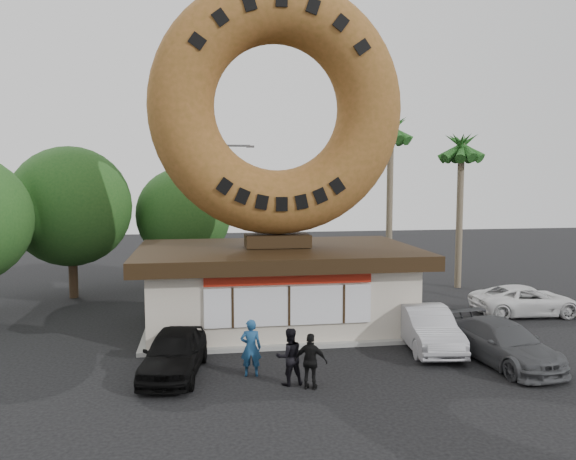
% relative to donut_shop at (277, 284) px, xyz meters
% --- Properties ---
extents(ground, '(90.00, 90.00, 0.00)m').
position_rel_donut_shop_xyz_m(ground, '(0.00, -5.98, -1.77)').
color(ground, black).
rests_on(ground, ground).
extents(donut_shop, '(11.20, 7.20, 3.80)m').
position_rel_donut_shop_xyz_m(donut_shop, '(0.00, 0.00, 0.00)').
color(donut_shop, beige).
rests_on(donut_shop, ground).
extents(giant_donut, '(10.12, 2.58, 10.12)m').
position_rel_donut_shop_xyz_m(giant_donut, '(0.00, 0.02, 7.10)').
color(giant_donut, brown).
rests_on(giant_donut, donut_shop).
extents(tree_west, '(6.00, 6.00, 7.65)m').
position_rel_donut_shop_xyz_m(tree_west, '(-9.50, 7.02, 2.87)').
color(tree_west, '#473321').
rests_on(tree_west, ground).
extents(tree_mid, '(5.20, 5.20, 6.63)m').
position_rel_donut_shop_xyz_m(tree_mid, '(-4.00, 9.02, 2.25)').
color(tree_mid, '#473321').
rests_on(tree_mid, ground).
extents(palm_near, '(2.60, 2.60, 9.75)m').
position_rel_donut_shop_xyz_m(palm_near, '(7.50, 8.02, 6.65)').
color(palm_near, '#726651').
rests_on(palm_near, ground).
extents(palm_far, '(2.60, 2.60, 8.75)m').
position_rel_donut_shop_xyz_m(palm_far, '(11.00, 6.52, 5.72)').
color(palm_far, '#726651').
rests_on(palm_far, ground).
extents(street_lamp, '(2.11, 0.20, 8.00)m').
position_rel_donut_shop_xyz_m(street_lamp, '(-1.86, 10.02, 2.72)').
color(street_lamp, '#59595E').
rests_on(street_lamp, ground).
extents(person_left, '(0.69, 0.49, 1.78)m').
position_rel_donut_shop_xyz_m(person_left, '(-1.59, -5.62, -0.88)').
color(person_left, navy).
rests_on(person_left, ground).
extents(person_center, '(0.92, 0.77, 1.70)m').
position_rel_donut_shop_xyz_m(person_center, '(-0.54, -6.52, -0.92)').
color(person_center, black).
rests_on(person_center, ground).
extents(person_right, '(1.04, 0.75, 1.63)m').
position_rel_donut_shop_xyz_m(person_right, '(0.03, -6.96, -0.95)').
color(person_right, black).
rests_on(person_right, ground).
extents(car_black, '(2.28, 4.37, 1.42)m').
position_rel_donut_shop_xyz_m(car_black, '(-3.94, -5.17, -1.06)').
color(car_black, black).
rests_on(car_black, ground).
extents(car_silver, '(2.04, 4.62, 1.48)m').
position_rel_donut_shop_xyz_m(car_silver, '(4.89, -3.77, -1.03)').
color(car_silver, '#A3A3A8').
rests_on(car_silver, ground).
extents(car_grey, '(2.52, 4.90, 1.36)m').
position_rel_donut_shop_xyz_m(car_grey, '(6.73, -5.70, -1.09)').
color(car_grey, '#4C4D50').
rests_on(car_grey, ground).
extents(car_white, '(4.82, 2.37, 1.32)m').
position_rel_donut_shop_xyz_m(car_white, '(11.15, 0.13, -1.11)').
color(car_white, silver).
rests_on(car_white, ground).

